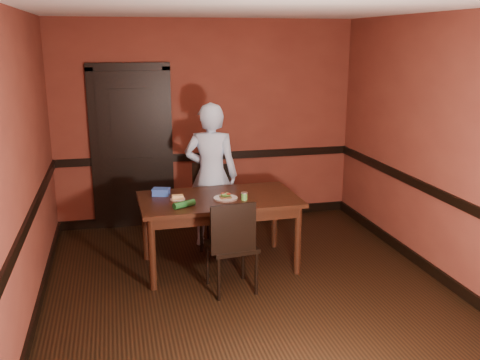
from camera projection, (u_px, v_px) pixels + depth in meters
name	position (u px, v px, depth m)	size (l,w,h in m)	color
floor	(248.00, 290.00, 5.35)	(4.00, 4.50, 0.01)	black
ceiling	(249.00, 7.00, 4.66)	(4.00, 4.50, 0.01)	silver
wall_back	(207.00, 123.00, 7.13)	(4.00, 0.02, 2.70)	maroon
wall_front	(351.00, 245.00, 2.89)	(4.00, 0.02, 2.70)	maroon
wall_left	(22.00, 170.00, 4.56)	(0.02, 4.50, 2.70)	maroon
wall_right	(438.00, 149.00, 5.46)	(0.02, 4.50, 2.70)	maroon
dado_back	(208.00, 156.00, 7.23)	(4.00, 0.03, 0.10)	black
dado_left	(29.00, 220.00, 4.68)	(0.03, 4.50, 0.10)	black
dado_right	(433.00, 191.00, 5.57)	(0.03, 4.50, 0.10)	black
baseboard_back	(209.00, 215.00, 7.44)	(4.00, 0.03, 0.12)	black
baseboard_left	(38.00, 307.00, 4.89)	(0.03, 4.50, 0.12)	black
baseboard_right	(426.00, 266.00, 5.78)	(0.03, 4.50, 0.12)	black
door	(132.00, 146.00, 6.94)	(1.05, 0.07, 2.20)	black
dining_table	(219.00, 232.00, 5.82)	(1.69, 0.95, 0.79)	black
chair_far	(221.00, 207.00, 6.37)	(0.46, 0.46, 0.99)	black
chair_near	(231.00, 244.00, 5.26)	(0.45, 0.45, 0.95)	black
person	(211.00, 175.00, 6.34)	(0.63, 0.41, 1.73)	#AAC4E3
sandwich_plate	(226.00, 197.00, 5.66)	(0.26, 0.26, 0.06)	white
sauce_jar	(244.00, 196.00, 5.63)	(0.07, 0.07, 0.08)	#50973D
cheese_saucer	(178.00, 198.00, 5.63)	(0.16, 0.16, 0.05)	white
food_tub	(161.00, 192.00, 5.78)	(0.22, 0.18, 0.08)	blue
wrapped_veg	(184.00, 204.00, 5.37)	(0.07, 0.07, 0.24)	#174E1D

